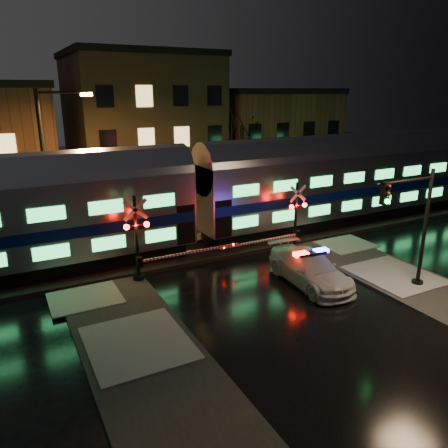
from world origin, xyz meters
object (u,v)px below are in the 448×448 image
(crossing_signal_right, at_px, (291,224))
(streetlight, at_px, (50,160))
(police_car, at_px, (310,269))
(crossing_signal_left, at_px, (145,246))
(traffic_light, at_px, (413,229))

(crossing_signal_right, bearing_deg, streetlight, 149.88)
(police_car, bearing_deg, crossing_signal_right, 70.24)
(crossing_signal_left, height_order, streetlight, streetlight)
(crossing_signal_left, height_order, traffic_light, traffic_light)
(police_car, height_order, crossing_signal_left, crossing_signal_left)
(crossing_signal_right, relative_size, traffic_light, 1.01)
(traffic_light, distance_m, streetlight, 18.88)
(police_car, xyz_separation_m, crossing_signal_right, (1.71, 3.91, 0.88))
(crossing_signal_right, relative_size, streetlight, 0.63)
(crossing_signal_right, distance_m, crossing_signal_left, 8.49)
(police_car, relative_size, crossing_signal_right, 0.94)
(crossing_signal_right, xyz_separation_m, streetlight, (-11.54, 6.70, 3.52))
(traffic_light, bearing_deg, streetlight, 126.62)
(crossing_signal_left, bearing_deg, traffic_light, -32.69)
(streetlight, bearing_deg, traffic_light, -44.95)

